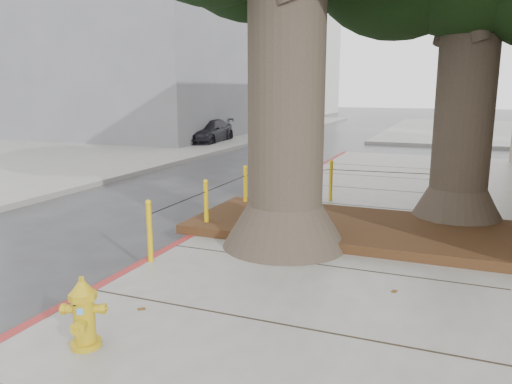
% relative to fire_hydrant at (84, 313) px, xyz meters
% --- Properties ---
extents(ground, '(140.00, 140.00, 0.00)m').
position_rel_fire_hydrant_xyz_m(ground, '(1.08, 1.18, -0.51)').
color(ground, '#28282B').
rests_on(ground, ground).
extents(sidewalk_opposite, '(14.00, 60.00, 0.15)m').
position_rel_fire_hydrant_xyz_m(sidewalk_opposite, '(-12.92, 11.18, -0.43)').
color(sidewalk_opposite, slate).
rests_on(sidewalk_opposite, ground).
extents(curb_red, '(0.14, 26.00, 0.16)m').
position_rel_fire_hydrant_xyz_m(curb_red, '(-0.92, 3.68, -0.43)').
color(curb_red, maroon).
rests_on(curb_red, ground).
extents(planter_bed, '(6.40, 2.60, 0.16)m').
position_rel_fire_hydrant_xyz_m(planter_bed, '(1.98, 5.08, -0.28)').
color(planter_bed, black).
rests_on(planter_bed, sidewalk_main).
extents(building_far_grey, '(12.00, 16.00, 12.00)m').
position_rel_fire_hydrant_xyz_m(building_far_grey, '(-13.92, 23.18, 5.49)').
color(building_far_grey, slate).
rests_on(building_far_grey, ground).
extents(building_far_white, '(12.00, 18.00, 15.00)m').
position_rel_fire_hydrant_xyz_m(building_far_white, '(-15.92, 46.18, 6.99)').
color(building_far_white, silver).
rests_on(building_far_white, ground).
extents(bollard_ring, '(3.79, 5.39, 0.95)m').
position_rel_fire_hydrant_xyz_m(bollard_ring, '(0.21, 5.56, 0.16)').
color(bollard_ring, gold).
rests_on(bollard_ring, sidewalk_main).
extents(fire_hydrant, '(0.40, 0.40, 0.73)m').
position_rel_fire_hydrant_xyz_m(fire_hydrant, '(0.00, 0.00, 0.00)').
color(fire_hydrant, gold).
rests_on(fire_hydrant, sidewalk_main).
extents(car_dark, '(2.06, 4.28, 1.20)m').
position_rel_fire_hydrant_xyz_m(car_dark, '(-8.18, 18.39, 0.09)').
color(car_dark, black).
rests_on(car_dark, ground).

